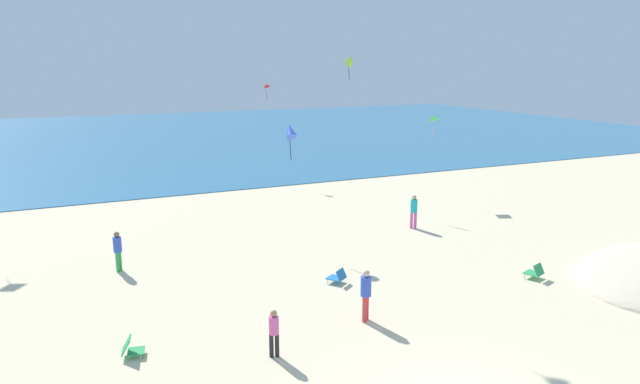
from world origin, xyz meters
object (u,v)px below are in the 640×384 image
(person_0, at_px, (118,249))
(person_4, at_px, (366,292))
(beach_chair_near_camera, at_px, (131,348))
(kite_lime, at_px, (349,63))
(person_3, at_px, (414,209))
(beach_chair_far_right, at_px, (535,271))
(person_6, at_px, (274,330))
(beach_chair_mid_beach, at_px, (337,276))
(kite_green, at_px, (433,118))
(kite_blue, at_px, (290,131))
(kite_red, at_px, (266,86))

(person_0, height_order, person_4, person_4)
(beach_chair_near_camera, distance_m, kite_lime, 22.22)
(person_3, distance_m, person_4, 10.84)
(beach_chair_far_right, height_order, person_6, person_6)
(beach_chair_mid_beach, bearing_deg, beach_chair_near_camera, 72.36)
(person_0, bearing_deg, kite_lime, -117.20)
(beach_chair_mid_beach, relative_size, kite_green, 0.66)
(beach_chair_far_right, distance_m, beach_chair_mid_beach, 7.55)
(beach_chair_far_right, bearing_deg, person_4, 73.57)
(person_4, xyz_separation_m, kite_blue, (0.81, 8.52, 4.13))
(kite_red, bearing_deg, beach_chair_near_camera, -117.70)
(beach_chair_near_camera, distance_m, beach_chair_far_right, 14.70)
(person_4, bearing_deg, beach_chair_mid_beach, -53.69)
(beach_chair_mid_beach, xyz_separation_m, person_4, (-0.57, -3.20, 0.73))
(person_6, bearing_deg, beach_chair_far_right, 117.27)
(beach_chair_far_right, relative_size, kite_red, 0.69)
(person_0, height_order, person_3, person_3)
(beach_chair_mid_beach, distance_m, person_4, 3.33)
(beach_chair_near_camera, distance_m, beach_chair_mid_beach, 8.03)
(person_3, bearing_deg, kite_blue, 109.94)
(kite_lime, relative_size, kite_blue, 0.78)
(beach_chair_near_camera, distance_m, kite_green, 22.98)
(kite_lime, bearing_deg, kite_red, 109.92)
(person_4, bearing_deg, person_6, 61.94)
(person_0, relative_size, kite_blue, 0.95)
(beach_chair_far_right, bearing_deg, kite_lime, -19.32)
(person_6, height_order, kite_blue, kite_blue)
(beach_chair_near_camera, relative_size, kite_red, 0.61)
(beach_chair_near_camera, relative_size, person_0, 0.43)
(person_6, distance_m, kite_red, 25.98)
(kite_blue, bearing_deg, person_4, -95.40)
(person_4, bearing_deg, kite_green, -85.09)
(person_6, distance_m, kite_green, 21.07)
(person_4, relative_size, kite_lime, 1.28)
(person_4, bearing_deg, kite_blue, -49.03)
(person_4, distance_m, person_6, 3.55)
(person_3, height_order, person_4, person_4)
(kite_green, distance_m, kite_blue, 11.82)
(person_4, xyz_separation_m, person_6, (-3.42, -0.95, -0.18))
(person_6, bearing_deg, beach_chair_near_camera, -94.70)
(kite_red, height_order, kite_blue, kite_red)
(beach_chair_near_camera, height_order, beach_chair_far_right, beach_chair_far_right)
(kite_lime, distance_m, kite_green, 5.92)
(beach_chair_far_right, height_order, person_3, person_3)
(beach_chair_near_camera, relative_size, person_3, 0.41)
(beach_chair_far_right, xyz_separation_m, person_3, (-0.47, 7.61, 0.69))
(person_3, relative_size, kite_lime, 1.26)
(kite_green, bearing_deg, person_6, -136.82)
(beach_chair_near_camera, distance_m, person_6, 4.04)
(person_4, bearing_deg, beach_chair_far_right, -129.68)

